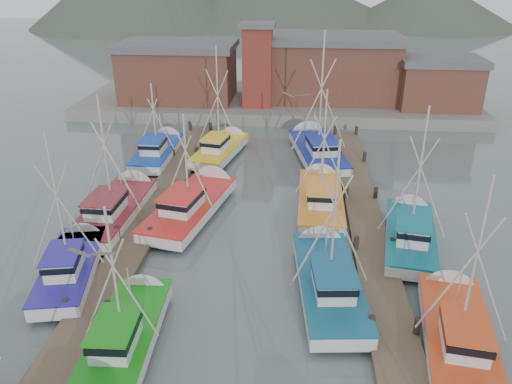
# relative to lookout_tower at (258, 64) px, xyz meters

# --- Properties ---
(ground) EXTENTS (260.00, 260.00, 0.00)m
(ground) POSITION_rel_lookout_tower_xyz_m (2.00, -33.00, -5.55)
(ground) COLOR #4C5B5A
(ground) RESTS_ON ground
(dock_left) EXTENTS (2.30, 46.00, 1.50)m
(dock_left) POSITION_rel_lookout_tower_xyz_m (-5.00, -28.96, -5.34)
(dock_left) COLOR #4C3F2F
(dock_left) RESTS_ON ground
(dock_right) EXTENTS (2.30, 46.00, 1.50)m
(dock_right) POSITION_rel_lookout_tower_xyz_m (9.00, -28.96, -5.34)
(dock_right) COLOR #4C3F2F
(dock_right) RESTS_ON ground
(quay) EXTENTS (44.00, 16.00, 1.20)m
(quay) POSITION_rel_lookout_tower_xyz_m (2.00, 4.00, -4.95)
(quay) COLOR slate
(quay) RESTS_ON ground
(shed_left) EXTENTS (12.72, 8.48, 6.20)m
(shed_left) POSITION_rel_lookout_tower_xyz_m (-9.00, 2.00, -1.21)
(shed_left) COLOR brown
(shed_left) RESTS_ON quay
(shed_center) EXTENTS (14.84, 9.54, 6.90)m
(shed_center) POSITION_rel_lookout_tower_xyz_m (8.00, 4.00, -0.86)
(shed_center) COLOR brown
(shed_center) RESTS_ON quay
(shed_right) EXTENTS (8.48, 6.36, 5.20)m
(shed_right) POSITION_rel_lookout_tower_xyz_m (19.00, 1.00, -1.71)
(shed_right) COLOR brown
(shed_right) RESTS_ON quay
(lookout_tower) EXTENTS (3.60, 3.60, 8.50)m
(lookout_tower) POSITION_rel_lookout_tower_xyz_m (0.00, 0.00, 0.00)
(lookout_tower) COLOR maroon
(lookout_tower) RESTS_ON quay
(distant_hills) EXTENTS (175.00, 140.00, 42.00)m
(distant_hills) POSITION_rel_lookout_tower_xyz_m (-10.76, 89.59, -5.55)
(distant_hills) COLOR #404A3E
(distant_hills) RESTS_ON ground
(boat_4) EXTENTS (3.13, 8.36, 7.75)m
(boat_4) POSITION_rel_lookout_tower_xyz_m (-2.65, -36.31, -4.87)
(boat_4) COLOR black
(boat_4) RESTS_ON ground
(boat_5) EXTENTS (3.79, 9.58, 9.18)m
(boat_5) POSITION_rel_lookout_tower_xyz_m (6.22, -31.47, -4.87)
(boat_5) COLOR black
(boat_5) RESTS_ON ground
(boat_6) EXTENTS (3.94, 8.39, 8.88)m
(boat_6) POSITION_rel_lookout_tower_xyz_m (-7.29, -31.35, -4.87)
(boat_6) COLOR black
(boat_6) RESTS_ON ground
(boat_7) EXTENTS (3.88, 9.04, 9.09)m
(boat_7) POSITION_rel_lookout_tower_xyz_m (11.68, -34.97, -4.87)
(boat_7) COLOR black
(boat_7) RESTS_ON ground
(boat_8) EXTENTS (5.06, 10.48, 7.99)m
(boat_8) POSITION_rel_lookout_tower_xyz_m (-2.30, -23.55, -4.87)
(boat_8) COLOR black
(boat_8) RESTS_ON ground
(boat_9) EXTENTS (3.69, 9.34, 9.12)m
(boat_9) POSITION_rel_lookout_tower_xyz_m (6.16, -21.86, -4.87)
(boat_9) COLOR black
(boat_9) RESTS_ON ground
(boat_10) EXTENTS (3.84, 9.68, 9.22)m
(boat_10) POSITION_rel_lookout_tower_xyz_m (-7.21, -24.53, -4.87)
(boat_10) COLOR black
(boat_10) RESTS_ON ground
(boat_11) EXTENTS (4.08, 9.07, 9.33)m
(boat_11) POSITION_rel_lookout_tower_xyz_m (11.31, -26.32, -4.87)
(boat_11) COLOR black
(boat_11) RESTS_ON ground
(boat_12) EXTENTS (4.24, 8.93, 10.18)m
(boat_12) POSITION_rel_lookout_tower_xyz_m (-2.01, -12.77, -4.86)
(boat_12) COLOR black
(boat_12) RESTS_ON ground
(boat_13) EXTENTS (5.17, 10.89, 11.62)m
(boat_13) POSITION_rel_lookout_tower_xyz_m (6.08, -12.16, -4.86)
(boat_13) COLOR black
(boat_13) RESTS_ON ground
(boat_14) EXTENTS (3.11, 8.81, 7.31)m
(boat_14) POSITION_rel_lookout_tower_xyz_m (-7.32, -13.63, -4.87)
(boat_14) COLOR black
(boat_14) RESTS_ON ground
(gull_near) EXTENTS (1.55, 0.64, 0.24)m
(gull_near) POSITION_rel_lookout_tower_xyz_m (-1.61, -40.56, 1.80)
(gull_near) COLOR gray
(gull_near) RESTS_ON ground
(gull_far) EXTENTS (1.50, 0.66, 0.24)m
(gull_far) POSITION_rel_lookout_tower_xyz_m (4.28, -27.28, 3.51)
(gull_far) COLOR gray
(gull_far) RESTS_ON ground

